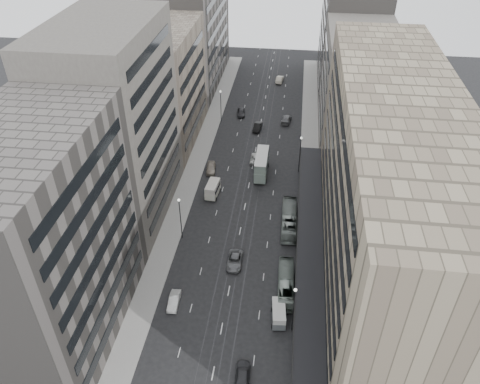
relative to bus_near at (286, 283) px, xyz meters
The scene contains 29 objects.
ground 8.91m from the bus_near, 164.95° to the right, with size 220.00×220.00×0.00m, color black.
sidewalk_right 35.41m from the bus_near, 84.32° to the left, with size 4.00×125.00×0.15m, color gray.
sidewalk_left 40.77m from the bus_near, 120.21° to the left, with size 4.00×125.00×0.15m, color gray.
department_store 19.63m from the bus_near, 23.81° to the left, with size 19.20×60.00×30.00m.
building_right_mid 52.48m from the bus_near, 75.35° to the left, with size 15.00×28.00×24.00m, color #504C46.
building_right_far 81.75m from the bus_near, 80.74° to the left, with size 15.00×32.00×28.00m, color #5A5551.
building_left_a 34.52m from the bus_near, 161.08° to the right, with size 15.00×28.00×30.00m, color #5A5551.
building_left_b 37.74m from the bus_near, 150.87° to the left, with size 15.00×26.00×34.00m, color #504C46.
building_left_c 54.18m from the bus_near, 124.46° to the left, with size 15.00×28.00×25.00m, color gray.
building_left_d 83.34m from the bus_near, 111.36° to the left, with size 15.00×38.00×28.00m, color #5A5551.
lamp_right_near 8.33m from the bus_near, 80.65° to the right, with size 0.44×0.44×8.32m.
lamp_right_far 32.96m from the bus_near, 87.90° to the left, with size 0.44×0.44×8.32m.
lamp_left_near 20.99m from the bus_near, 151.91° to the left, with size 0.44×0.44×8.32m.
lamp_left_far 55.90m from the bus_near, 109.05° to the left, with size 0.44×0.44×8.32m.
bus_near is the anchor object (origin of this frame).
bus_far 15.07m from the bus_near, 90.42° to the left, with size 2.54×10.85×3.02m, color gray.
double_decker 31.63m from the bus_near, 101.69° to the left, with size 2.61×8.43×4.61m.
vw_microbus 5.77m from the bus_near, 97.24° to the right, with size 2.35×4.56×2.38m.
panel_van 27.02m from the bus_near, 123.84° to the left, with size 2.56×4.69×2.85m.
sedan_1 16.81m from the bus_near, 163.41° to the right, with size 1.43×4.09×1.35m, color silver.
sedan_2 9.55m from the bus_near, 151.47° to the left, with size 2.31×5.02×1.39m, color slate.
sedan_3 16.18m from the bus_near, 106.82° to the right, with size 1.92×4.71×1.37m, color #27272A.
sedan_4 35.16m from the bus_near, 118.70° to the left, with size 1.89×4.70×1.60m, color gray.
sedan_5 50.71m from the bus_near, 100.16° to the left, with size 1.65×4.74×1.56m, color black.
sedan_6 36.95m from the bus_near, 102.49° to the left, with size 2.28×4.94×1.37m, color silver.
sedan_7 54.82m from the bus_near, 92.46° to the left, with size 2.09×5.14×1.49m, color #59595B.
sedan_8 58.75m from the bus_near, 103.60° to the left, with size 1.87×4.66×1.59m, color #262528.
sedan_9 79.70m from the bus_near, 93.84° to the left, with size 1.77×5.08×1.67m, color beige.
pedestrian 10.39m from the bus_near, 80.57° to the right, with size 0.60×0.39×1.64m, color black.
Camera 1 is at (7.72, -46.91, 53.83)m, focal length 35.00 mm.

